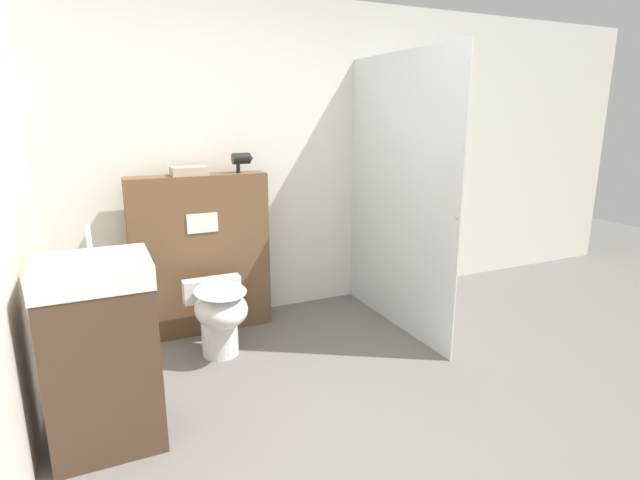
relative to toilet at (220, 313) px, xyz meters
The scene contains 8 objects.
ground_plane 1.48m from the toilet, 67.31° to the right, with size 12.00×12.00×0.00m, color slate.
wall_back 1.31m from the toilet, 52.14° to the left, with size 8.00×0.06×2.50m.
partition_panel 0.56m from the toilet, 90.45° to the left, with size 1.00×0.21×1.19m.
shower_glass 1.55m from the toilet, ahead, with size 0.04×1.42×2.05m.
toilet is the anchor object (origin of this frame).
sink_vanity 1.01m from the toilet, 137.89° to the right, with size 0.52×0.46×1.10m.
hair_drier 1.14m from the toilet, 54.81° to the left, with size 0.16×0.08×0.15m.
folded_towel 1.03m from the toilet, 96.50° to the left, with size 0.25×0.17×0.06m.
Camera 1 is at (-1.26, -1.79, 1.61)m, focal length 28.00 mm.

